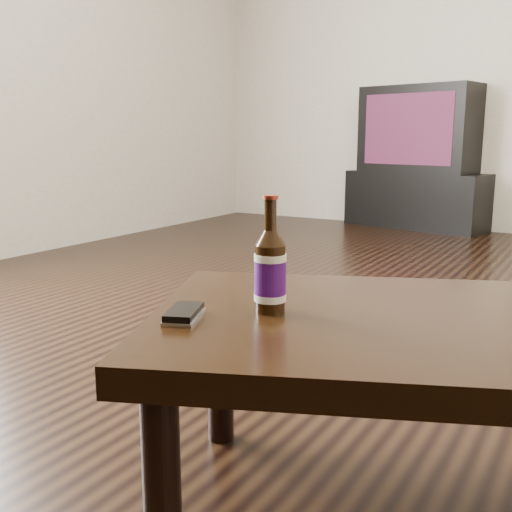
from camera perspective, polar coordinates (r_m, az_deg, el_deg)
The scene contains 6 objects.
floor at distance 1.90m, azimuth 13.34°, elevation -10.90°, with size 5.00×6.00×0.01m, color black.
tv_stand at distance 4.90m, azimuth 15.43°, elevation 5.24°, with size 1.07×0.53×0.43m, color black.
tv at distance 4.87m, azimuth 15.76°, elevation 11.52°, with size 0.95×0.70×0.65m.
coffee_table at distance 1.13m, azimuth 17.16°, elevation -8.15°, with size 1.19×0.96×0.39m.
beer_bottle at distance 1.08m, azimuth 1.37°, elevation -1.49°, with size 0.06×0.06×0.21m.
phone at distance 1.07m, azimuth -6.88°, elevation -5.49°, with size 0.09×0.12×0.02m.
Camera 1 is at (0.50, -1.68, 0.70)m, focal length 42.00 mm.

